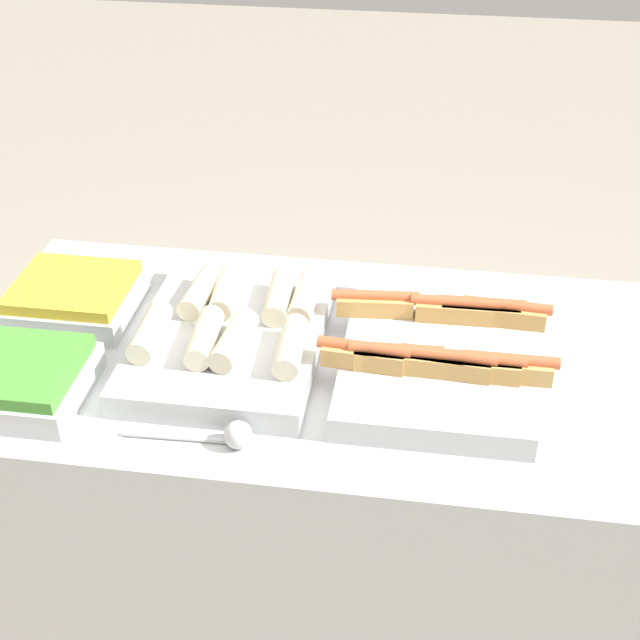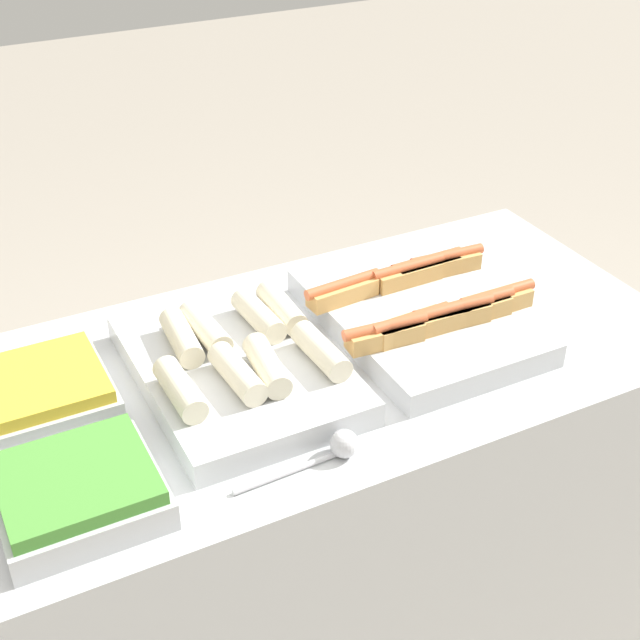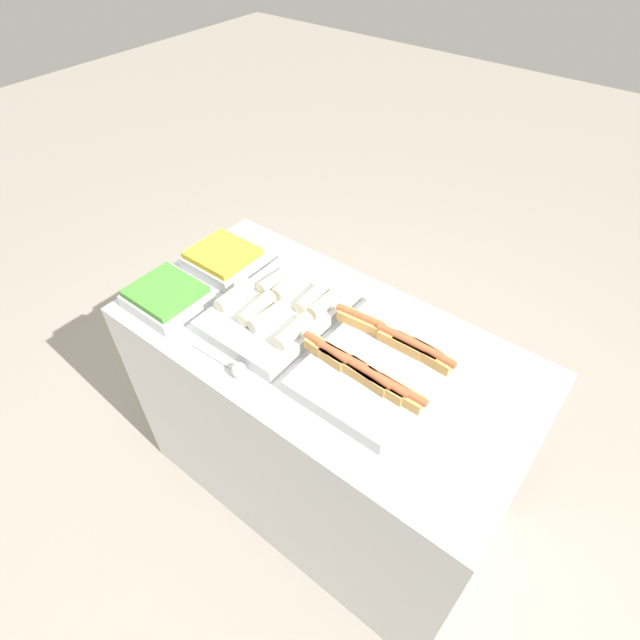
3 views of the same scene
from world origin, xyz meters
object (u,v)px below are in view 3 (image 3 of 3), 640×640
at_px(tray_wraps, 280,308).
at_px(tray_side_back, 224,259).
at_px(tray_hotdogs, 377,362).
at_px(serving_spoon_near, 235,368).
at_px(tray_side_front, 167,297).

xyz_separation_m(tray_wraps, tray_side_back, (-0.35, 0.07, -0.00)).
bearing_deg(tray_side_back, tray_wraps, -11.78).
bearing_deg(tray_hotdogs, tray_wraps, 179.34).
distance_m(tray_side_back, serving_spoon_near, 0.53).
bearing_deg(tray_side_front, tray_hotdogs, 14.80).
xyz_separation_m(tray_side_front, tray_side_back, (0.00, 0.27, 0.00)).
relative_size(tray_side_front, tray_side_back, 1.00).
height_order(tray_hotdogs, tray_wraps, tray_hotdogs).
bearing_deg(tray_wraps, tray_side_front, -150.06).
bearing_deg(tray_side_back, tray_side_front, -90.00).
height_order(tray_hotdogs, tray_side_front, tray_hotdogs).
xyz_separation_m(tray_side_front, serving_spoon_near, (0.40, -0.08, -0.01)).
bearing_deg(serving_spoon_near, tray_wraps, 101.83).
height_order(tray_side_back, serving_spoon_near, tray_side_back).
distance_m(tray_side_front, serving_spoon_near, 0.41).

